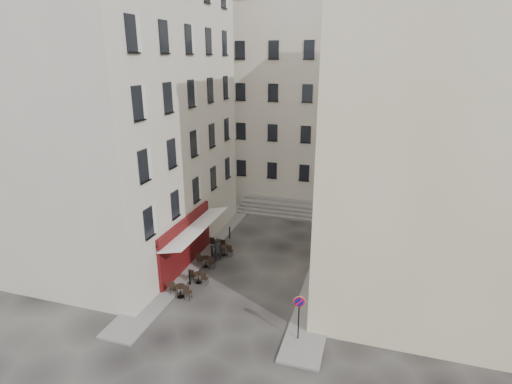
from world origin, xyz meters
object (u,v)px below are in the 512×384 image
at_px(no_parking_sign, 299,310).
at_px(pedestrian, 217,249).
at_px(bistro_table_b, 199,277).
at_px(bistro_table_a, 181,290).

relative_size(no_parking_sign, pedestrian, 1.50).
bearing_deg(pedestrian, bistro_table_b, 45.92).
height_order(bistro_table_b, pedestrian, pedestrian).
height_order(no_parking_sign, bistro_table_b, no_parking_sign).
bearing_deg(no_parking_sign, bistro_table_a, 155.92).
xyz_separation_m(no_parking_sign, bistro_table_a, (-7.29, 1.71, -1.29)).
bearing_deg(bistro_table_b, no_parking_sign, -26.44).
distance_m(no_parking_sign, bistro_table_b, 7.88).
distance_m(bistro_table_b, pedestrian, 3.14).
bearing_deg(pedestrian, no_parking_sign, 92.23).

